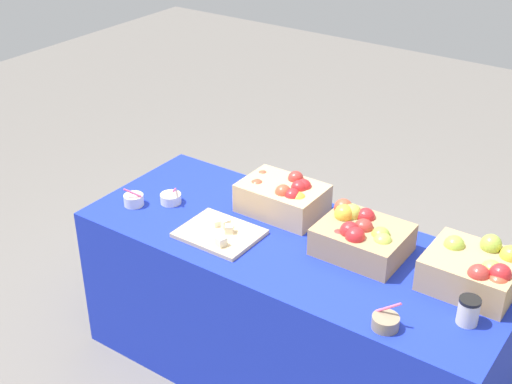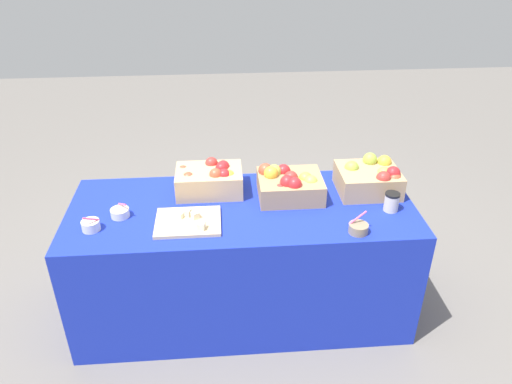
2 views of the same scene
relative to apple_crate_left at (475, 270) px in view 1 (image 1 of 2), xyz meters
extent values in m
plane|color=slate|center=(-0.74, -0.12, -0.82)|extent=(10.00, 10.00, 0.00)
cube|color=#192DB7|center=(-0.74, -0.12, -0.45)|extent=(1.90, 0.76, 0.74)
cube|color=tan|center=(-0.01, 0.00, -0.01)|extent=(0.34, 0.30, 0.13)
sphere|color=gold|center=(0.10, 0.08, 0.06)|extent=(0.08, 0.08, 0.08)
sphere|color=#99B742|center=(-0.10, 0.04, 0.05)|extent=(0.08, 0.08, 0.08)
sphere|color=#B2C64C|center=(0.07, -0.03, 0.04)|extent=(0.08, 0.08, 0.08)
sphere|color=#B2332D|center=(0.04, -0.10, 0.05)|extent=(0.08, 0.08, 0.08)
sphere|color=#D14C33|center=(0.11, -0.08, 0.03)|extent=(0.08, 0.08, 0.08)
sphere|color=#99B742|center=(0.02, 0.10, 0.07)|extent=(0.08, 0.08, 0.08)
sphere|color=red|center=(0.11, -0.06, 0.06)|extent=(0.08, 0.08, 0.08)
cube|color=tan|center=(-0.47, -0.02, -0.02)|extent=(0.36, 0.30, 0.12)
sphere|color=#B2C64C|center=(-0.55, 0.03, 0.05)|extent=(0.08, 0.08, 0.08)
sphere|color=red|center=(-0.49, -0.09, 0.05)|extent=(0.08, 0.08, 0.08)
sphere|color=#B2C64C|center=(-0.36, -0.06, 0.02)|extent=(0.08, 0.08, 0.08)
sphere|color=#D14C33|center=(-0.60, 0.05, 0.05)|extent=(0.08, 0.08, 0.08)
sphere|color=gold|center=(-0.57, 0.00, 0.05)|extent=(0.08, 0.08, 0.08)
sphere|color=#99B742|center=(-0.38, -0.03, 0.03)|extent=(0.08, 0.08, 0.08)
sphere|color=red|center=(-0.50, 0.05, 0.04)|extent=(0.08, 0.08, 0.08)
sphere|color=#B2332D|center=(-0.46, -0.03, 0.04)|extent=(0.08, 0.08, 0.08)
sphere|color=#B2332D|center=(-0.53, -0.11, 0.00)|extent=(0.08, 0.08, 0.08)
sphere|color=red|center=(-0.46, -0.11, 0.04)|extent=(0.08, 0.08, 0.08)
cube|color=tan|center=(-0.92, 0.07, -0.01)|extent=(0.37, 0.26, 0.14)
sphere|color=red|center=(-0.85, 0.09, 0.05)|extent=(0.07, 0.07, 0.07)
sphere|color=red|center=(-0.84, 0.11, 0.05)|extent=(0.07, 0.07, 0.07)
sphere|color=red|center=(-0.83, 0.01, 0.05)|extent=(0.07, 0.07, 0.07)
sphere|color=#D14C33|center=(-1.03, 0.03, 0.03)|extent=(0.07, 0.07, 0.07)
sphere|color=#B2332D|center=(-0.90, 0.15, 0.06)|extent=(0.07, 0.07, 0.07)
sphere|color=gold|center=(-0.81, 0.02, 0.04)|extent=(0.07, 0.07, 0.07)
sphere|color=#D14C33|center=(-1.07, 0.12, 0.02)|extent=(0.07, 0.07, 0.07)
sphere|color=#D14C33|center=(-0.88, 0.01, 0.06)|extent=(0.07, 0.07, 0.07)
cube|color=#D1B284|center=(-1.03, -0.26, -0.07)|extent=(0.34, 0.27, 0.02)
cube|color=beige|center=(-0.99, -0.24, -0.05)|extent=(0.05, 0.05, 0.04)
cube|color=beige|center=(-1.07, -0.23, -0.05)|extent=(0.04, 0.04, 0.03)
cube|color=beige|center=(-0.96, -0.34, -0.05)|extent=(0.05, 0.05, 0.04)
cube|color=beige|center=(-1.04, -0.21, -0.05)|extent=(0.05, 0.05, 0.04)
cylinder|color=silver|center=(-1.52, -0.28, -0.06)|extent=(0.09, 0.09, 0.05)
cylinder|color=#EA598C|center=(-1.51, -0.29, -0.01)|extent=(0.07, 0.06, 0.05)
cylinder|color=gray|center=(-0.17, -0.41, -0.06)|extent=(0.10, 0.10, 0.05)
cylinder|color=#EA598C|center=(-0.18, -0.39, -0.01)|extent=(0.09, 0.03, 0.07)
cylinder|color=silver|center=(-1.39, -0.16, -0.06)|extent=(0.10, 0.10, 0.05)
cylinder|color=#EA598C|center=(-1.38, -0.15, -0.01)|extent=(0.06, 0.08, 0.04)
cylinder|color=beige|center=(0.06, -0.22, -0.04)|extent=(0.08, 0.08, 0.09)
cylinder|color=black|center=(0.06, -0.22, 0.02)|extent=(0.08, 0.08, 0.01)
camera|label=1|loc=(0.57, -2.28, 1.55)|focal=49.18mm
camera|label=2|loc=(-0.85, -2.41, 1.34)|focal=34.50mm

